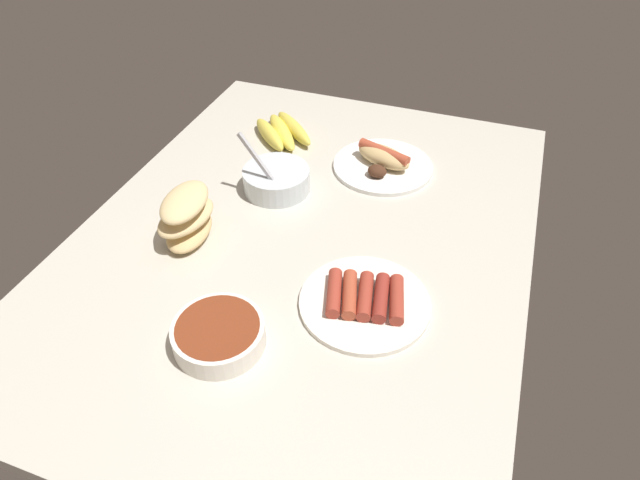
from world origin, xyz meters
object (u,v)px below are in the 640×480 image
at_px(bowl_chili, 219,334).
at_px(bowl_coleslaw, 276,179).
at_px(banana_bunch, 282,131).
at_px(bread_stack, 187,217).
at_px(plate_hotdog_assembled, 383,162).
at_px(plate_sausages, 365,300).

relative_size(bowl_chili, bowl_coleslaw, 1.02).
bearing_deg(banana_bunch, bread_stack, -3.42).
bearing_deg(plate_hotdog_assembled, banana_bunch, -100.03).
distance_m(plate_hotdog_assembled, bowl_coleslaw, 0.26).
bearing_deg(bread_stack, bowl_coleslaw, 154.77).
xyz_separation_m(banana_bunch, bowl_coleslaw, (0.21, 0.08, 0.01)).
relative_size(bowl_chili, banana_bunch, 0.80).
bearing_deg(bowl_coleslaw, plate_hotdog_assembled, 128.57).
bearing_deg(bowl_coleslaw, bread_stack, -25.23).
height_order(banana_bunch, bowl_coleslaw, bowl_coleslaw).
relative_size(plate_hotdog_assembled, banana_bunch, 1.22).
relative_size(banana_bunch, plate_sausages, 0.82).
bearing_deg(plate_hotdog_assembled, bread_stack, -38.99).
bearing_deg(plate_sausages, bread_stack, -98.65).
distance_m(bread_stack, bowl_coleslaw, 0.24).
bearing_deg(banana_bunch, plate_sausages, 36.68).
relative_size(plate_sausages, bread_stack, 1.53).
relative_size(bowl_chili, plate_sausages, 0.66).
height_order(bowl_chili, plate_hotdog_assembled, plate_hotdog_assembled).
relative_size(banana_bunch, bowl_coleslaw, 1.28).
height_order(plate_sausages, bowl_coleslaw, bowl_coleslaw).
height_order(bowl_chili, bowl_coleslaw, bowl_coleslaw).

